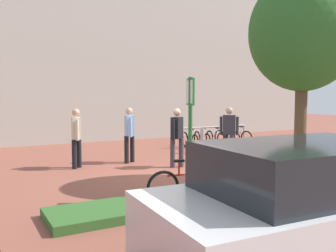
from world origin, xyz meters
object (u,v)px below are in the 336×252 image
at_px(person_suited_dark, 229,130).
at_px(person_shirt_blue, 76,134).
at_px(tree_sidewalk, 303,33).
at_px(car_white_hatch, 315,207).
at_px(person_suited_navy, 177,134).
at_px(bike_at_sign, 188,184).
at_px(bike_rack_cluster, 215,138).
at_px(bollard_steel, 202,141).
at_px(parking_sign_post, 190,121).
at_px(person_shirt_white, 129,131).

height_order(person_suited_dark, person_shirt_blue, same).
bearing_deg(tree_sidewalk, car_white_hatch, -136.28).
distance_m(tree_sidewalk, person_suited_navy, 4.32).
relative_size(bike_at_sign, bike_rack_cluster, 0.52).
bearing_deg(bike_rack_cluster, person_shirt_blue, -163.07).
xyz_separation_m(bollard_steel, person_shirt_blue, (-4.75, -0.57, 0.53)).
bearing_deg(parking_sign_post, car_white_hatch, -92.37).
relative_size(parking_sign_post, person_suited_navy, 1.42).
bearing_deg(person_shirt_blue, person_suited_dark, -13.73).
relative_size(parking_sign_post, person_shirt_white, 1.42).
bearing_deg(person_shirt_white, parking_sign_post, -98.18).
distance_m(parking_sign_post, car_white_hatch, 3.13).
bearing_deg(person_shirt_blue, tree_sidewalk, -46.40).
height_order(tree_sidewalk, car_white_hatch, tree_sidewalk).
bearing_deg(bike_at_sign, bollard_steel, 53.15).
distance_m(tree_sidewalk, person_suited_dark, 4.16).
bearing_deg(person_suited_navy, person_shirt_white, 124.49).
bearing_deg(bike_at_sign, person_shirt_blue, 102.95).
height_order(bollard_steel, person_suited_dark, person_suited_dark).
relative_size(bollard_steel, person_shirt_blue, 0.52).
bearing_deg(car_white_hatch, person_suited_navy, 74.67).
xyz_separation_m(parking_sign_post, bike_rack_cluster, (5.27, 6.41, -1.25)).
bearing_deg(bollard_steel, person_shirt_blue, -173.20).
bearing_deg(parking_sign_post, bike_at_sign, 89.81).
relative_size(bike_at_sign, person_suited_dark, 0.97).
bearing_deg(person_suited_navy, tree_sidewalk, -63.17).
distance_m(bike_rack_cluster, person_suited_dark, 3.53).
xyz_separation_m(bike_rack_cluster, person_suited_dark, (-1.66, -3.04, 0.64)).
distance_m(bike_at_sign, bike_rack_cluster, 8.24).
relative_size(bike_rack_cluster, person_suited_dark, 1.87).
height_order(tree_sidewalk, person_shirt_blue, tree_sidewalk).
bearing_deg(bollard_steel, person_shirt_white, -170.94).
height_order(person_shirt_blue, person_suited_navy, same).
bearing_deg(bollard_steel, car_white_hatch, -115.52).
height_order(tree_sidewalk, bike_rack_cluster, tree_sidewalk).
relative_size(tree_sidewalk, bollard_steel, 5.49).
height_order(parking_sign_post, person_suited_dark, parking_sign_post).
bearing_deg(person_shirt_blue, bike_at_sign, -77.05).
xyz_separation_m(person_suited_navy, car_white_hatch, (-1.71, -6.24, -0.23)).
height_order(bike_at_sign, bike_rack_cluster, bike_at_sign).
distance_m(bike_at_sign, bollard_steel, 6.23).
relative_size(person_suited_dark, person_suited_navy, 1.00).
xyz_separation_m(bollard_steel, car_white_hatch, (-3.86, -8.08, 0.31)).
bearing_deg(bike_rack_cluster, parking_sign_post, -129.42).
height_order(bike_at_sign, bollard_steel, bollard_steel).
relative_size(bike_rack_cluster, bollard_steel, 3.57).
relative_size(tree_sidewalk, bike_at_sign, 2.96).
relative_size(bollard_steel, person_suited_navy, 0.52).
relative_size(parking_sign_post, person_suited_dark, 1.42).
bearing_deg(person_shirt_white, bike_rack_cluster, 21.72).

